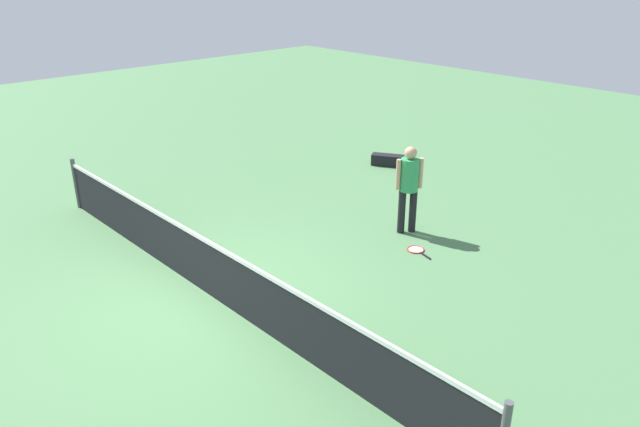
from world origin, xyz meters
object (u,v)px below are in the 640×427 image
(player_near_side, at_px, (409,183))
(tennis_ball_by_net, at_px, (217,270))
(tennis_racket_near_player, at_px, (417,250))
(tennis_ball_near_player, at_px, (417,376))
(equipment_bag, at_px, (386,160))
(tennis_ball_midcourt, at_px, (290,320))

(player_near_side, bearing_deg, tennis_ball_by_net, 71.88)
(tennis_racket_near_player, relative_size, tennis_ball_by_net, 9.20)
(player_near_side, bearing_deg, tennis_racket_near_player, 142.97)
(tennis_ball_near_player, distance_m, equipment_bag, 8.36)
(tennis_ball_near_player, bearing_deg, player_near_side, -48.75)
(tennis_ball_near_player, bearing_deg, tennis_racket_near_player, -51.41)
(tennis_ball_by_net, xyz_separation_m, equipment_bag, (1.73, -6.30, 0.11))
(tennis_ball_by_net, relative_size, equipment_bag, 0.08)
(tennis_ball_near_player, xyz_separation_m, tennis_ball_by_net, (4.06, 0.26, 0.00))
(tennis_ball_near_player, height_order, tennis_ball_midcourt, same)
(tennis_ball_near_player, distance_m, tennis_ball_midcourt, 2.08)
(tennis_ball_midcourt, bearing_deg, tennis_racket_near_player, -86.62)
(tennis_ball_midcourt, distance_m, equipment_bag, 7.40)
(tennis_ball_near_player, relative_size, equipment_bag, 0.08)
(tennis_racket_near_player, distance_m, equipment_bag, 4.80)
(equipment_bag, bearing_deg, tennis_ball_midcourt, 120.31)
(tennis_ball_near_player, height_order, equipment_bag, equipment_bag)
(player_near_side, height_order, tennis_ball_near_player, player_near_side)
(tennis_racket_near_player, distance_m, tennis_ball_midcourt, 3.16)
(tennis_ball_midcourt, bearing_deg, equipment_bag, -59.69)
(tennis_racket_near_player, distance_m, tennis_ball_near_player, 3.59)
(tennis_ball_near_player, relative_size, tennis_ball_by_net, 1.00)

